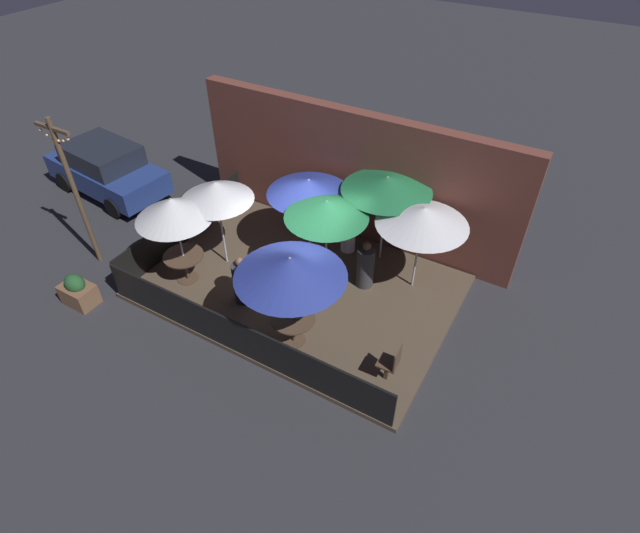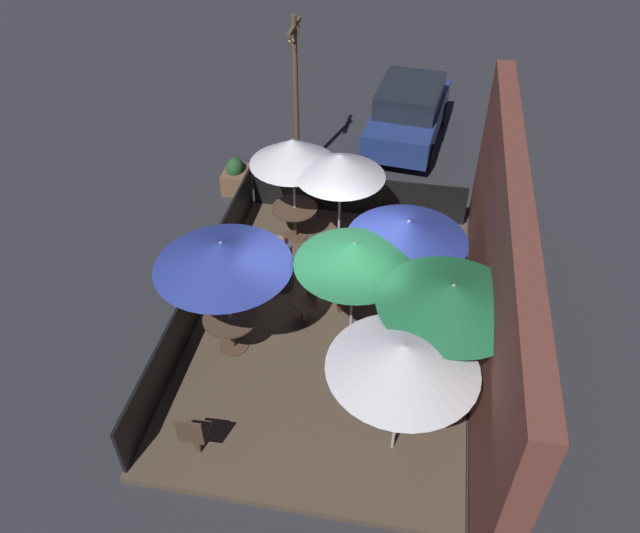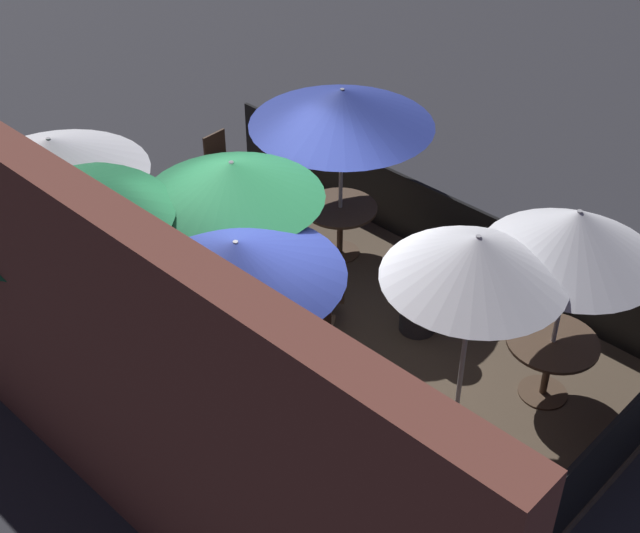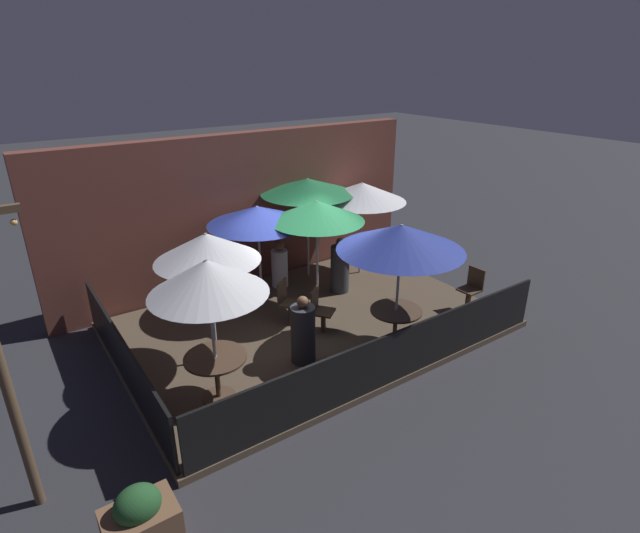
% 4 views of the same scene
% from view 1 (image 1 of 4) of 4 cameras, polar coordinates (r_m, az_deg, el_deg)
% --- Properties ---
extents(ground_plane, '(60.00, 60.00, 0.00)m').
position_cam_1_polar(ground_plane, '(12.52, -2.34, -2.49)').
color(ground_plane, '#2D2D33').
extents(patio_deck, '(7.41, 5.05, 0.12)m').
position_cam_1_polar(patio_deck, '(12.48, -2.35, -2.28)').
color(patio_deck, brown).
rests_on(patio_deck, ground_plane).
extents(building_wall, '(9.01, 0.36, 3.61)m').
position_cam_1_polar(building_wall, '(13.37, 3.78, 10.23)').
color(building_wall, brown).
rests_on(building_wall, ground_plane).
extents(fence_front, '(7.21, 0.05, 0.95)m').
position_cam_1_polar(fence_front, '(10.73, -9.50, -7.95)').
color(fence_front, black).
rests_on(fence_front, patio_deck).
extents(fence_side_left, '(0.05, 4.85, 0.95)m').
position_cam_1_polar(fence_side_left, '(14.04, -15.25, 4.50)').
color(fence_side_left, black).
rests_on(fence_side_left, patio_deck).
extents(patio_umbrella_0, '(2.26, 2.26, 2.37)m').
position_cam_1_polar(patio_umbrella_0, '(9.66, -3.42, -0.08)').
color(patio_umbrella_0, '#B2B2B7').
rests_on(patio_umbrella_0, patio_deck).
extents(patio_umbrella_1, '(1.77, 1.77, 2.38)m').
position_cam_1_polar(patio_umbrella_1, '(11.78, -16.51, 6.34)').
color(patio_umbrella_1, '#B2B2B7').
rests_on(patio_umbrella_1, patio_deck).
extents(patio_umbrella_2, '(2.11, 2.11, 2.30)m').
position_cam_1_polar(patio_umbrella_2, '(11.35, 11.69, 5.66)').
color(patio_umbrella_2, '#B2B2B7').
rests_on(patio_umbrella_2, patio_deck).
extents(patio_umbrella_3, '(2.20, 2.20, 2.43)m').
position_cam_1_polar(patio_umbrella_3, '(12.04, 7.68, 9.37)').
color(patio_umbrella_3, '#B2B2B7').
rests_on(patio_umbrella_3, patio_deck).
extents(patio_umbrella_4, '(1.76, 1.76, 2.40)m').
position_cam_1_polar(patio_umbrella_4, '(12.09, -11.79, 8.44)').
color(patio_umbrella_4, '#B2B2B7').
rests_on(patio_umbrella_4, patio_deck).
extents(patio_umbrella_5, '(2.09, 2.09, 2.23)m').
position_cam_1_polar(patio_umbrella_5, '(12.23, -1.28, 9.12)').
color(patio_umbrella_5, '#B2B2B7').
rests_on(patio_umbrella_5, patio_deck).
extents(patio_umbrella_6, '(1.94, 1.94, 2.38)m').
position_cam_1_polar(patio_umbrella_6, '(11.19, 0.75, 6.60)').
color(patio_umbrella_6, '#B2B2B7').
rests_on(patio_umbrella_6, patio_deck).
extents(dining_table_0, '(0.96, 0.96, 0.72)m').
position_cam_1_polar(dining_table_0, '(10.74, -3.10, -6.39)').
color(dining_table_0, '#4C3828').
rests_on(dining_table_0, patio_deck).
extents(dining_table_1, '(0.98, 0.98, 0.76)m').
position_cam_1_polar(dining_table_1, '(12.64, -15.25, 0.73)').
color(dining_table_1, '#4C3828').
rests_on(dining_table_1, patio_deck).
extents(patio_chair_0, '(0.56, 0.56, 0.90)m').
position_cam_1_polar(patio_chair_0, '(11.86, -3.71, -1.51)').
color(patio_chair_0, '#4C3828').
rests_on(patio_chair_0, patio_deck).
extents(patio_chair_1, '(0.56, 0.56, 0.94)m').
position_cam_1_polar(patio_chair_1, '(12.38, -3.63, 0.81)').
color(patio_chair_1, '#4C3828').
rests_on(patio_chair_1, patio_deck).
extents(patio_chair_2, '(0.42, 0.42, 0.95)m').
position_cam_1_polar(patio_chair_2, '(10.18, 8.12, -10.84)').
color(patio_chair_2, '#4C3828').
rests_on(patio_chair_2, patio_deck).
extents(patron_0, '(0.56, 0.56, 1.28)m').
position_cam_1_polar(patron_0, '(11.80, -8.88, -1.77)').
color(patron_0, '#333338').
rests_on(patron_0, patio_deck).
extents(patron_1, '(0.54, 0.54, 1.14)m').
position_cam_1_polar(patron_1, '(13.21, 3.25, 3.68)').
color(patron_1, silver).
rests_on(patron_1, patio_deck).
extents(patron_2, '(0.54, 0.54, 1.30)m').
position_cam_1_polar(patron_2, '(12.11, 5.21, 0.00)').
color(patron_2, '#333338').
rests_on(patron_2, patio_deck).
extents(planter_box, '(0.80, 0.56, 0.85)m').
position_cam_1_polar(planter_box, '(13.22, -25.94, -2.54)').
color(planter_box, brown).
rests_on(planter_box, ground_plane).
extents(light_post, '(1.10, 0.12, 3.99)m').
position_cam_1_polar(light_post, '(13.40, -26.31, 8.06)').
color(light_post, brown).
rests_on(light_post, ground_plane).
extents(parked_car_0, '(4.17, 2.12, 1.62)m').
position_cam_1_polar(parked_car_0, '(16.99, -23.25, 10.24)').
color(parked_car_0, navy).
rests_on(parked_car_0, ground_plane).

